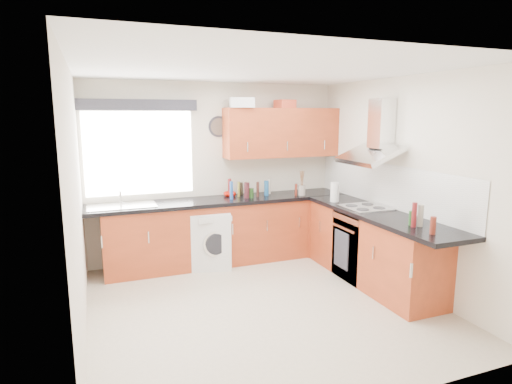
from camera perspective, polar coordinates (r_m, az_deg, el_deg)
name	(u,v)px	position (r m, az deg, el deg)	size (l,w,h in m)	color
ground_plane	(263,305)	(4.85, 0.88, -14.81)	(3.60, 3.60, 0.00)	beige
ceiling	(263,69)	(4.41, 0.97, 16.05)	(3.60, 3.60, 0.02)	white
wall_back	(216,172)	(6.15, -5.37, 2.69)	(3.60, 0.02, 2.50)	silver
wall_front	(365,239)	(2.92, 14.35, -6.05)	(3.60, 0.02, 2.50)	silver
wall_left	(77,206)	(4.15, -22.78, -1.71)	(0.02, 3.60, 2.50)	silver
wall_right	(403,183)	(5.39, 18.96, 1.12)	(0.02, 3.60, 2.50)	silver
window	(140,153)	(5.91, -15.26, 5.00)	(1.40, 0.02, 1.10)	silver
window_blind	(138,105)	(5.80, -15.47, 11.13)	(1.50, 0.18, 0.14)	#27262E
splashback	(386,185)	(5.63, 16.89, 0.87)	(0.01, 3.00, 0.54)	white
base_cab_back	(216,233)	(6.01, -5.40, -5.46)	(3.00, 0.58, 0.86)	#933619
base_cab_corner	(317,223)	(6.60, 8.15, -4.10)	(0.60, 0.60, 0.86)	#933619
base_cab_right	(371,248)	(5.51, 15.12, -7.24)	(0.58, 2.10, 0.86)	#933619
worktop_back	(222,201)	(5.93, -4.52, -1.16)	(3.60, 0.62, 0.05)	black
worktop_right	(380,215)	(5.28, 16.22, -2.96)	(0.62, 2.42, 0.05)	black
sink	(122,203)	(5.69, -17.48, -1.42)	(0.84, 0.46, 0.10)	silver
oven	(363,245)	(5.63, 14.14, -6.90)	(0.56, 0.58, 0.85)	black
hob_plate	(365,207)	(5.50, 14.36, -1.99)	(0.52, 0.52, 0.01)	silver
extractor_hood	(375,138)	(5.45, 15.62, 6.89)	(0.52, 0.78, 0.66)	silver
upper_cabinets	(282,133)	(6.27, 3.46, 7.91)	(1.70, 0.35, 0.70)	#933619
washing_machine	(211,239)	(5.90, -6.03, -6.23)	(0.53, 0.51, 0.77)	silver
wall_clock	(219,127)	(6.09, -4.96, 8.68)	(0.30, 0.30, 0.04)	#27262E
casserole	(242,103)	(5.92, -1.92, 11.82)	(0.32, 0.23, 0.13)	silver
storage_box	(285,104)	(6.24, 3.87, 11.64)	(0.25, 0.21, 0.12)	#CB4428
utensil_pot	(302,190)	(6.19, 6.12, 0.23)	(0.10, 0.10, 0.15)	gray
kitchen_roll	(335,192)	(5.79, 10.46, -0.02)	(0.12, 0.12, 0.26)	silver
tomato_cluster	(230,194)	(6.10, -3.51, -0.25)	(0.15, 0.15, 0.07)	#AD0E03
jar_0	(246,188)	(6.20, -1.37, 0.47)	(0.04, 0.04, 0.18)	brown
jar_1	(266,188)	(6.14, 1.40, 0.53)	(0.07, 0.07, 0.21)	navy
jar_2	(231,190)	(5.85, -3.29, 0.20)	(0.05, 0.05, 0.25)	navy
jar_3	(230,187)	(6.13, -3.53, 0.63)	(0.05, 0.05, 0.24)	maroon
jar_4	(247,190)	(5.95, -1.24, 0.22)	(0.07, 0.07, 0.22)	#391418
jar_5	(258,189)	(6.04, 0.23, 0.35)	(0.04, 0.04, 0.21)	#391A14
jar_6	(239,189)	(6.06, -2.32, 0.38)	(0.04, 0.04, 0.21)	olive
jar_7	(241,189)	(6.18, -1.97, 0.44)	(0.04, 0.04, 0.18)	black
jar_8	(269,186)	(6.27, 1.73, 0.79)	(0.06, 0.06, 0.23)	beige
jar_9	(251,193)	(5.96, -0.64, -0.14)	(0.07, 0.07, 0.14)	#183513
jar_10	(296,190)	(6.16, 5.36, 0.32)	(0.04, 0.04, 0.17)	#601F14
bottle_0	(421,216)	(4.75, 21.09, -2.94)	(0.06, 0.06, 0.23)	#A79F8E
bottle_1	(433,225)	(4.49, 22.53, -4.14)	(0.06, 0.06, 0.18)	maroon
bottle_2	(411,218)	(4.78, 20.01, -3.30)	(0.06, 0.06, 0.15)	#1B4A1A
bottle_3	(414,215)	(4.70, 20.34, -2.87)	(0.05, 0.05, 0.26)	maroon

